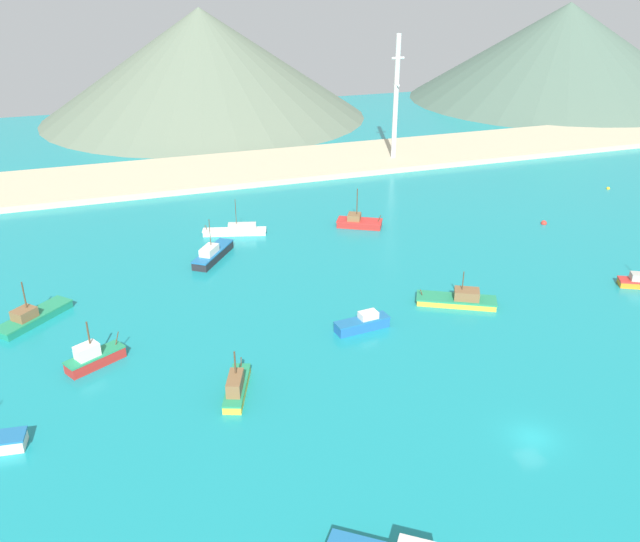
# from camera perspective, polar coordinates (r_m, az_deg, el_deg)

# --- Properties ---
(ground) EXTENTS (260.00, 280.00, 0.50)m
(ground) POSITION_cam_1_polar(r_m,az_deg,el_deg) (89.92, 6.77, -2.59)
(ground) COLOR teal
(fishing_boat_1) EXTENTS (6.87, 5.09, 5.64)m
(fishing_boat_1) POSITION_cam_1_polar(r_m,az_deg,el_deg) (78.98, -18.81, -7.00)
(fishing_boat_1) COLOR red
(fishing_boat_1) RESTS_ON ground
(fishing_boat_2) EXTENTS (4.57, 8.08, 5.17)m
(fishing_boat_2) POSITION_cam_1_polar(r_m,az_deg,el_deg) (70.90, -7.16, -9.77)
(fishing_boat_2) COLOR gold
(fishing_boat_2) RESTS_ON ground
(fishing_boat_3) EXTENTS (10.61, 7.61, 4.76)m
(fishing_boat_3) POSITION_cam_1_polar(r_m,az_deg,el_deg) (89.60, 11.77, -2.37)
(fishing_boat_3) COLOR gold
(fishing_boat_3) RESTS_ON ground
(fishing_boat_5) EXTENTS (7.09, 2.71, 2.22)m
(fishing_boat_5) POSITION_cam_1_polar(r_m,az_deg,el_deg) (82.08, 3.68, -4.46)
(fishing_boat_5) COLOR #1E5BA8
(fishing_boat_5) RESTS_ON ground
(fishing_boat_6) EXTENTS (10.58, 4.63, 6.07)m
(fishing_boat_6) POSITION_cam_1_polar(r_m,az_deg,el_deg) (111.06, -7.16, 3.48)
(fishing_boat_6) COLOR silver
(fishing_boat_6) RESTS_ON ground
(fishing_boat_8) EXTENTS (7.75, 9.45, 6.59)m
(fishing_boat_8) POSITION_cam_1_polar(r_m,az_deg,el_deg) (102.07, -9.18, 1.46)
(fishing_boat_8) COLOR #232328
(fishing_boat_8) RESTS_ON ground
(fishing_boat_9) EXTENTS (9.39, 9.09, 5.77)m
(fishing_boat_9) POSITION_cam_1_polar(r_m,az_deg,el_deg) (90.95, -23.39, -3.61)
(fishing_boat_9) COLOR #198466
(fishing_boat_9) RESTS_ON ground
(fishing_boat_13) EXTENTS (8.14, 6.45, 6.68)m
(fishing_boat_13) POSITION_cam_1_polar(r_m,az_deg,el_deg) (113.72, 3.33, 4.19)
(fishing_boat_13) COLOR red
(fishing_boat_13) RESTS_ON ground
(buoy_0) EXTENTS (0.68, 0.68, 0.68)m
(buoy_0) POSITION_cam_1_polar(r_m,az_deg,el_deg) (144.76, 23.42, 6.49)
(buoy_0) COLOR gold
(buoy_0) RESTS_ON ground
(buoy_1) EXTENTS (0.99, 0.99, 0.99)m
(buoy_1) POSITION_cam_1_polar(r_m,az_deg,el_deg) (121.04, 18.60, 3.90)
(buoy_1) COLOR red
(buoy_1) RESTS_ON ground
(beach_strip) EXTENTS (247.00, 23.85, 1.20)m
(beach_strip) POSITION_cam_1_polar(r_m,az_deg,el_deg) (146.87, -4.12, 8.95)
(beach_strip) COLOR #C6B793
(beach_strip) RESTS_ON ground
(hill_central) EXTENTS (91.62, 91.62, 29.63)m
(hill_central) POSITION_cam_1_polar(r_m,az_deg,el_deg) (198.65, -10.03, 17.08)
(hill_central) COLOR #60705B
(hill_central) RESTS_ON ground
(hill_east) EXTENTS (95.62, 95.62, 29.52)m
(hill_east) POSITION_cam_1_polar(r_m,az_deg,el_deg) (234.85, 20.15, 17.18)
(hill_east) COLOR #4C6656
(hill_east) RESTS_ON ground
(radio_tower) EXTENTS (2.74, 2.19, 27.41)m
(radio_tower) POSITION_cam_1_polar(r_m,az_deg,el_deg) (149.28, 6.51, 14.40)
(radio_tower) COLOR silver
(radio_tower) RESTS_ON ground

